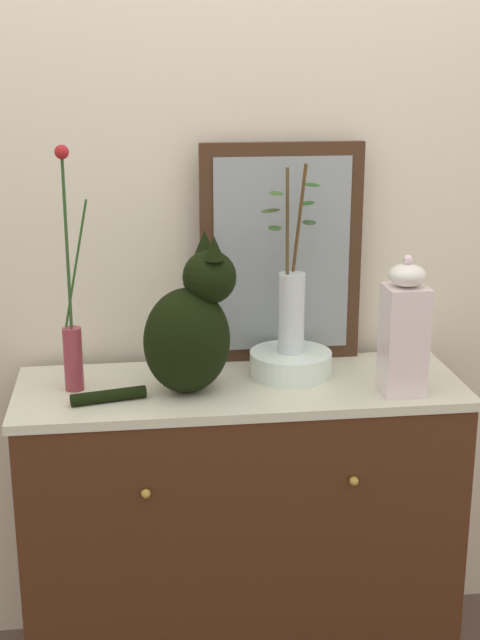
{
  "coord_description": "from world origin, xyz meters",
  "views": [
    {
      "loc": [
        -0.29,
        -2.25,
        1.74
      ],
      "look_at": [
        0.0,
        0.0,
        1.07
      ],
      "focal_mm": 50.32,
      "sensor_mm": 36.0,
      "label": 1
    }
  ],
  "objects": [
    {
      "name": "bowl_porcelain",
      "position": [
        0.15,
        0.05,
        0.92
      ],
      "size": [
        0.23,
        0.23,
        0.07
      ],
      "primitive_type": "cylinder",
      "color": "white",
      "rests_on": "sideboard"
    },
    {
      "name": "jar_lidded_porcelain",
      "position": [
        0.41,
        -0.12,
        1.06
      ],
      "size": [
        0.11,
        0.11,
        0.37
      ],
      "color": "silver",
      "rests_on": "sideboard"
    },
    {
      "name": "vase_slim_green",
      "position": [
        -0.44,
        0.02,
        1.04
      ],
      "size": [
        0.08,
        0.05,
        0.64
      ],
      "color": "maroon",
      "rests_on": "sideboard"
    },
    {
      "name": "mirror_leaning",
      "position": [
        0.14,
        0.19,
        1.2
      ],
      "size": [
        0.46,
        0.03,
        0.62
      ],
      "color": "#402718",
      "rests_on": "sideboard"
    },
    {
      "name": "sideboard",
      "position": [
        0.0,
        -0.0,
        0.44
      ],
      "size": [
        1.2,
        0.45,
        0.89
      ],
      "color": "#462412",
      "rests_on": "ground_plane"
    },
    {
      "name": "vase_glass_clear",
      "position": [
        0.15,
        0.06,
        1.09
      ],
      "size": [
        0.18,
        0.12,
        0.52
      ],
      "color": "silver",
      "rests_on": "bowl_porcelain"
    },
    {
      "name": "wall_back",
      "position": [
        0.0,
        0.29,
        1.3
      ],
      "size": [
        4.4,
        0.08,
        2.6
      ],
      "primitive_type": "cube",
      "color": "beige",
      "rests_on": "ground_plane"
    },
    {
      "name": "cat_sitting",
      "position": [
        -0.13,
        -0.04,
        1.06
      ],
      "size": [
        0.44,
        0.23,
        0.42
      ],
      "color": "black",
      "rests_on": "sideboard"
    }
  ]
}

